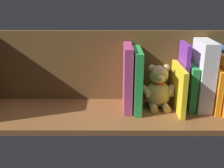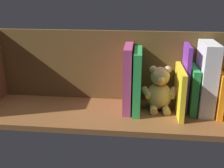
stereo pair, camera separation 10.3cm
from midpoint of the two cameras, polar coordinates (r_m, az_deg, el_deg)
The scene contains 10 objects.
ground_plane at distance 108.07cm, azimuth 2.75°, elevation -6.41°, with size 107.35×31.21×2.20cm, color brown.
shelf_back_panel at distance 114.75cm, azimuth 3.30°, elevation 3.85°, with size 107.35×1.50×30.26cm, color brown.
book_2 at distance 113.03cm, azimuth 23.97°, elevation -1.55°, with size 2.08×17.09×17.48cm, color orange.
dictionary_thick_white at distance 110.56cm, azimuth 22.04°, elevation 1.10°, with size 5.68×15.84×27.75cm, color white.
book_3 at distance 111.31cm, azimuth 19.31°, elevation -1.06°, with size 2.57×15.06×18.13cm, color green.
book_4 at distance 110.44cm, azimuth 18.05°, elevation 1.21°, with size 1.61×12.76×26.44cm, color purple.
book_5 at distance 107.80cm, azimuth 16.96°, elevation -1.44°, with size 1.86×20.30×18.24cm, color yellow.
teddy_bear at distance 109.30cm, azimuth 12.79°, elevation -1.40°, with size 14.69×12.02×18.13cm.
book_6 at distance 105.77cm, azimuth 8.22°, elevation 0.68°, with size 2.94×18.20×24.61cm, color green.
book_7 at distance 106.06cm, azimuth 6.23°, elevation 1.22°, with size 3.17×16.93×26.04cm, color #B23F72.
Camera 2 is at (-10.52, 96.63, 46.41)cm, focal length 42.67 mm.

